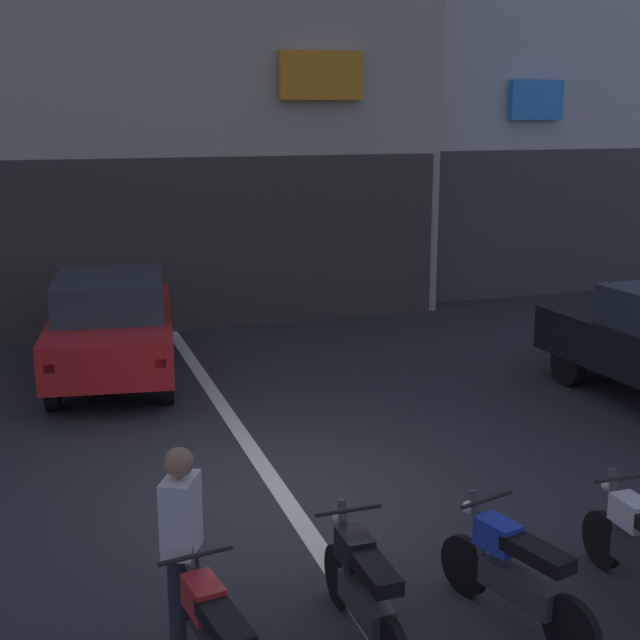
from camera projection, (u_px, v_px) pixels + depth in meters
ground_plane at (283, 495)px, 9.39m from camera, size 120.00×120.00×0.00m
lane_centre_line at (186, 352)px, 14.93m from camera, size 0.20×18.00×0.01m
building_mid_block at (157, 66)px, 19.71m from camera, size 9.69×9.47×10.02m
building_far_right at (515, 44)px, 22.34m from camera, size 9.77×7.89×11.38m
car_red_crossing_near at (112, 324)px, 13.22m from camera, size 2.30×4.30×1.64m
car_white_down_street at (240, 253)px, 19.75m from camera, size 2.23×4.28×1.64m
motorcycle_black_row_left_mid at (363, 588)px, 6.71m from camera, size 0.55×1.67×0.98m
motorcycle_blue_row_centre at (514, 572)px, 6.93m from camera, size 0.62×1.63×0.98m
person_by_motorcycles at (182, 552)px, 6.45m from camera, size 0.36×0.42×1.67m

